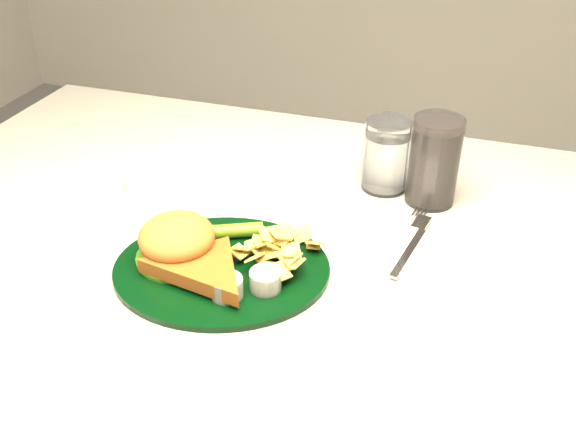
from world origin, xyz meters
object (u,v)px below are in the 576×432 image
Objects in this scene: dinner_plate at (221,252)px; fork_napkin at (409,249)px; cola_glass at (434,161)px; water_glass at (387,155)px.

fork_napkin is (0.21, 0.11, -0.02)m from dinner_plate.
cola_glass is 0.15m from fork_napkin.
water_glass is 0.83× the size of cola_glass.
cola_glass reaches higher than water_glass.
cola_glass is (0.07, -0.02, 0.01)m from water_glass.
cola_glass reaches higher than fork_napkin.
fork_napkin is at bearing -67.76° from water_glass.
dinner_plate is 0.24m from fork_napkin.
cola_glass is at bearing -14.52° from water_glass.
cola_glass is (0.22, 0.25, 0.03)m from dinner_plate.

